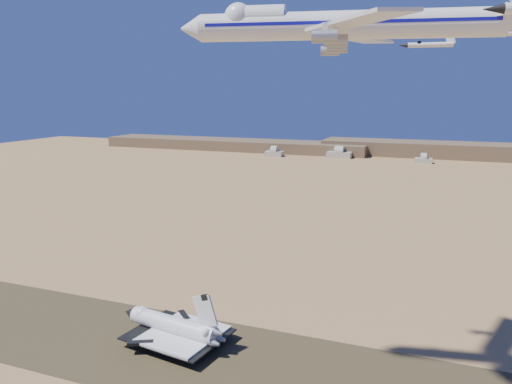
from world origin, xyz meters
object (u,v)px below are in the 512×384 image
(crew_c, at_px, (179,357))
(chase_jet_d, at_px, (505,34))
(shuttle, at_px, (173,327))
(crew_b, at_px, (184,356))
(carrier_747, at_px, (336,25))
(crew_a, at_px, (173,354))
(chase_jet_c, at_px, (429,45))

(crew_c, height_order, chase_jet_d, chase_jet_d)
(shuttle, relative_size, crew_b, 24.91)
(shuttle, height_order, carrier_747, carrier_747)
(crew_a, xyz_separation_m, chase_jet_c, (67.68, 41.54, 94.07))
(shuttle, height_order, crew_c, shuttle)
(chase_jet_d, bearing_deg, crew_a, -156.63)
(carrier_747, relative_size, crew_a, 48.58)
(carrier_747, height_order, crew_b, carrier_747)
(crew_b, bearing_deg, carrier_747, -140.73)
(chase_jet_d, bearing_deg, chase_jet_c, -144.25)
(crew_b, distance_m, chase_jet_c, 121.20)
(carrier_747, xyz_separation_m, crew_b, (-44.96, 1.93, -95.62))
(chase_jet_d, bearing_deg, carrier_747, -134.52)
(shuttle, distance_m, crew_b, 12.38)
(chase_jet_d, bearing_deg, crew_c, -155.50)
(shuttle, xyz_separation_m, chase_jet_c, (72.55, 33.39, 89.69))
(carrier_747, bearing_deg, chase_jet_d, 47.89)
(shuttle, height_order, crew_a, shuttle)
(chase_jet_d, bearing_deg, crew_b, -155.61)
(shuttle, height_order, chase_jet_d, chase_jet_d)
(shuttle, distance_m, carrier_747, 106.10)
(crew_c, distance_m, chase_jet_d, 148.84)
(shuttle, distance_m, chase_jet_d, 146.73)
(shuttle, distance_m, crew_a, 10.45)
(crew_a, bearing_deg, crew_b, -72.86)
(crew_a, xyz_separation_m, crew_b, (3.50, 0.19, -0.06))
(shuttle, bearing_deg, crew_c, -41.66)
(crew_b, distance_m, chase_jet_d, 147.91)
(crew_c, relative_size, chase_jet_d, 0.11)
(carrier_747, bearing_deg, chase_jet_c, 54.96)
(carrier_747, xyz_separation_m, chase_jet_d, (41.72, 69.39, 3.44))
(shuttle, height_order, chase_jet_c, chase_jet_c)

